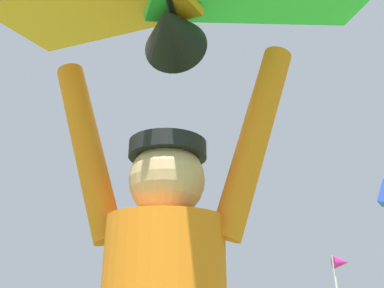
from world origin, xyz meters
TOP-DOWN VIEW (x-y plane):
  - distant_kite_green_high_right at (-9.17, 20.33)m, footprint 1.50×1.65m
  - marker_flag at (2.85, 5.96)m, footprint 0.30×0.24m

SIDE VIEW (x-z plane):
  - marker_flag at x=2.85m, z-range 0.71..2.63m
  - distant_kite_green_high_right at x=-9.17m, z-range 19.29..21.96m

